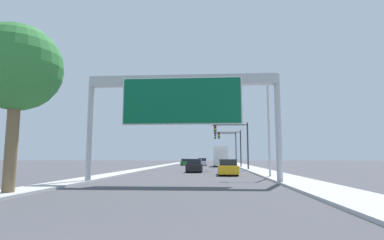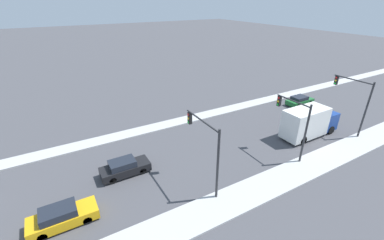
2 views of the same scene
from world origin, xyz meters
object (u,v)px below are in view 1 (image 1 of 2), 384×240
object	(u,v)px
car_far_right	(202,162)
traffic_light_mid_block	(233,142)
traffic_light_near_intersection	(236,138)
car_mid_center	(195,166)
truck_box_primary	(220,157)
sign_gantry	(182,97)
car_mid_right	(228,168)
street_lamp_right	(265,119)
traffic_light_far_intersection	(229,143)
palm_tree_foreground	(17,69)
car_near_left	(186,162)

from	to	relation	value
car_far_right	traffic_light_mid_block	xyz separation A→B (m)	(5.50, -10.84, 3.42)
traffic_light_near_intersection	traffic_light_mid_block	xyz separation A→B (m)	(0.26, 10.00, -0.16)
car_mid_center	truck_box_primary	size ratio (longest dim) A/B	0.60
sign_gantry	car_mid_center	bearing A→B (deg)	90.00
car_mid_right	truck_box_primary	size ratio (longest dim) A/B	0.62
car_far_right	car_mid_right	world-z (taller)	car_mid_right
traffic_light_near_intersection	street_lamp_right	size ratio (longest dim) A/B	0.75
traffic_light_far_intersection	street_lamp_right	size ratio (longest dim) A/B	0.80
traffic_light_near_intersection	street_lamp_right	world-z (taller)	street_lamp_right
traffic_light_near_intersection	car_mid_center	bearing A→B (deg)	-133.74
truck_box_primary	traffic_light_mid_block	world-z (taller)	traffic_light_mid_block
traffic_light_near_intersection	palm_tree_foreground	bearing A→B (deg)	-114.60
sign_gantry	car_near_left	size ratio (longest dim) A/B	3.06
car_far_right	truck_box_primary	size ratio (longest dim) A/B	0.59
traffic_light_near_intersection	car_mid_right	bearing A→B (deg)	-98.99
car_mid_center	street_lamp_right	world-z (taller)	street_lamp_right
car_far_right	car_mid_right	size ratio (longest dim) A/B	0.95
car_mid_center	car_mid_right	xyz separation A→B (m)	(3.50, -5.54, 0.00)
traffic_light_mid_block	traffic_light_far_intersection	xyz separation A→B (m)	(-0.13, 10.00, 0.37)
car_near_left	traffic_light_far_intersection	bearing A→B (deg)	-15.33
car_near_left	traffic_light_far_intersection	size ratio (longest dim) A/B	0.65
traffic_light_mid_block	palm_tree_foreground	distance (m)	39.19
street_lamp_right	sign_gantry	bearing A→B (deg)	-139.12
sign_gantry	traffic_light_mid_block	bearing A→B (deg)	79.66
car_mid_center	car_near_left	world-z (taller)	car_mid_center
car_far_right	car_mid_right	distance (m)	32.05
car_near_left	traffic_light_near_intersection	world-z (taller)	traffic_light_near_intersection
car_mid_center	traffic_light_far_intersection	distance (m)	26.31
car_far_right	street_lamp_right	world-z (taller)	street_lamp_right
palm_tree_foreground	car_mid_right	bearing A→B (deg)	56.44
car_mid_center	traffic_light_far_intersection	size ratio (longest dim) A/B	0.66
car_near_left	street_lamp_right	distance (m)	38.50
traffic_light_near_intersection	street_lamp_right	bearing A→B (deg)	-84.92
car_near_left	palm_tree_foreground	world-z (taller)	palm_tree_foreground
car_far_right	palm_tree_foreground	bearing A→B (deg)	-98.48
street_lamp_right	car_mid_center	bearing A→B (deg)	125.92
palm_tree_foreground	car_near_left	bearing A→B (deg)	85.79
car_mid_right	traffic_light_far_intersection	world-z (taller)	traffic_light_far_intersection
palm_tree_foreground	street_lamp_right	size ratio (longest dim) A/B	0.96
truck_box_primary	car_far_right	bearing A→B (deg)	121.52
car_near_left	car_mid_right	world-z (taller)	car_mid_right
car_near_left	car_mid_right	xyz separation A→B (m)	(7.00, -33.45, 0.06)
street_lamp_right	car_far_right	bearing A→B (deg)	100.47
traffic_light_near_intersection	car_far_right	bearing A→B (deg)	104.12
traffic_light_mid_block	street_lamp_right	bearing A→B (deg)	-87.59
car_far_right	traffic_light_far_intersection	world-z (taller)	traffic_light_far_intersection
sign_gantry	palm_tree_foreground	size ratio (longest dim) A/B	1.66
traffic_light_near_intersection	traffic_light_mid_block	distance (m)	10.00
car_mid_center	truck_box_primary	bearing A→B (deg)	80.36
sign_gantry	car_mid_right	bearing A→B (deg)	69.03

